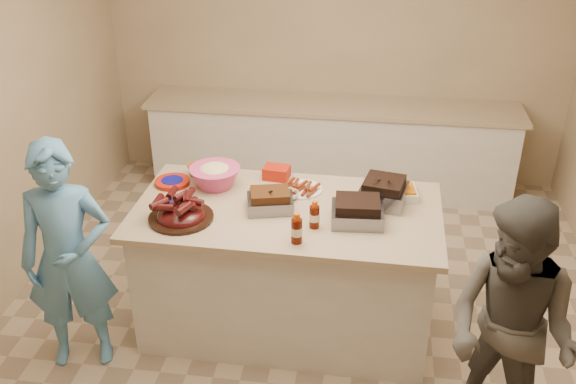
# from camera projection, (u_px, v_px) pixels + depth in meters

# --- Properties ---
(room) EXTENTS (4.50, 5.00, 2.70)m
(room) POSITION_uv_depth(u_px,v_px,m) (305.00, 325.00, 4.66)
(room) COLOR tan
(room) RESTS_ON ground
(back_counter) EXTENTS (3.60, 0.64, 0.90)m
(back_counter) POSITION_uv_depth(u_px,v_px,m) (331.00, 146.00, 6.37)
(back_counter) COLOR silver
(back_counter) RESTS_ON ground
(island) EXTENTS (2.05, 1.10, 0.96)m
(island) POSITION_uv_depth(u_px,v_px,m) (287.00, 323.00, 4.69)
(island) COLOR silver
(island) RESTS_ON ground
(rib_platter) EXTENTS (0.53, 0.53, 0.17)m
(rib_platter) POSITION_uv_depth(u_px,v_px,m) (181.00, 219.00, 4.12)
(rib_platter) COLOR #430B0B
(rib_platter) RESTS_ON island
(pulled_pork_tray) EXTENTS (0.34, 0.29, 0.09)m
(pulled_pork_tray) POSITION_uv_depth(u_px,v_px,m) (270.00, 209.00, 4.23)
(pulled_pork_tray) COLOR #47230F
(pulled_pork_tray) RESTS_ON island
(brisket_tray) EXTENTS (0.34, 0.29, 0.10)m
(brisket_tray) POSITION_uv_depth(u_px,v_px,m) (357.00, 221.00, 4.09)
(brisket_tray) COLOR black
(brisket_tray) RESTS_ON island
(roasting_pan) EXTENTS (0.35, 0.35, 0.12)m
(roasting_pan) POSITION_uv_depth(u_px,v_px,m) (383.00, 203.00, 4.31)
(roasting_pan) COLOR gray
(roasting_pan) RESTS_ON island
(coleslaw_bowl) EXTENTS (0.36, 0.36, 0.24)m
(coleslaw_bowl) POSITION_uv_depth(u_px,v_px,m) (216.00, 186.00, 4.52)
(coleslaw_bowl) COLOR #C43A71
(coleslaw_bowl) RESTS_ON island
(sausage_plate) EXTENTS (0.36, 0.36, 0.05)m
(sausage_plate) POSITION_uv_depth(u_px,v_px,m) (302.00, 190.00, 4.46)
(sausage_plate) COLOR silver
(sausage_plate) RESTS_ON island
(mac_cheese_dish) EXTENTS (0.32, 0.26, 0.08)m
(mac_cheese_dish) POSITION_uv_depth(u_px,v_px,m) (394.00, 196.00, 4.39)
(mac_cheese_dish) COLOR #CE6E08
(mac_cheese_dish) RESTS_ON island
(bbq_bottle_a) EXTENTS (0.07, 0.07, 0.20)m
(bbq_bottle_a) POSITION_uv_depth(u_px,v_px,m) (297.00, 242.00, 3.88)
(bbq_bottle_a) COLOR #400C02
(bbq_bottle_a) RESTS_ON island
(bbq_bottle_b) EXTENTS (0.06, 0.06, 0.19)m
(bbq_bottle_b) POSITION_uv_depth(u_px,v_px,m) (314.00, 227.00, 4.03)
(bbq_bottle_b) COLOR #400C02
(bbq_bottle_b) RESTS_ON island
(mustard_bottle) EXTENTS (0.05, 0.05, 0.13)m
(mustard_bottle) POSITION_uv_depth(u_px,v_px,m) (253.00, 200.00, 4.34)
(mustard_bottle) COLOR yellow
(mustard_bottle) RESTS_ON island
(sauce_bowl) EXTENTS (0.15, 0.05, 0.15)m
(sauce_bowl) POSITION_uv_depth(u_px,v_px,m) (288.00, 198.00, 4.36)
(sauce_bowl) COLOR silver
(sauce_bowl) RESTS_ON island
(plate_stack_large) EXTENTS (0.25, 0.25, 0.03)m
(plate_stack_large) POSITION_uv_depth(u_px,v_px,m) (172.00, 184.00, 4.55)
(plate_stack_large) COLOR #9A1709
(plate_stack_large) RESTS_ON island
(plate_stack_small) EXTENTS (0.17, 0.17, 0.02)m
(plate_stack_small) POSITION_uv_depth(u_px,v_px,m) (174.00, 203.00, 4.31)
(plate_stack_small) COLOR #9A1709
(plate_stack_small) RESTS_ON island
(plastic_cup) EXTENTS (0.11, 0.10, 0.10)m
(plastic_cup) POSITION_uv_depth(u_px,v_px,m) (195.00, 176.00, 4.66)
(plastic_cup) COLOR #9C6121
(plastic_cup) RESTS_ON island
(basket_stack) EXTENTS (0.20, 0.16, 0.09)m
(basket_stack) POSITION_uv_depth(u_px,v_px,m) (277.00, 178.00, 4.63)
(basket_stack) COLOR #9A1709
(basket_stack) RESTS_ON island
(guest_blue) EXTENTS (0.98, 1.68, 0.38)m
(guest_blue) POSITION_uv_depth(u_px,v_px,m) (87.00, 355.00, 4.39)
(guest_blue) COLOR #508CC0
(guest_blue) RESTS_ON ground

